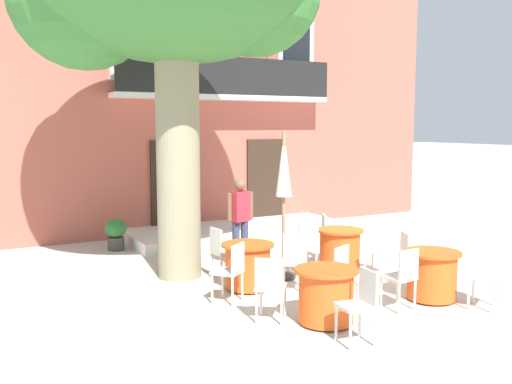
{
  "coord_description": "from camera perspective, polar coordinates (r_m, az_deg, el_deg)",
  "views": [
    {
      "loc": [
        -6.79,
        -8.18,
        2.67
      ],
      "look_at": [
        -1.3,
        2.09,
        1.3
      ],
      "focal_mm": 39.99,
      "sensor_mm": 36.0,
      "label": 1
    }
  ],
  "objects": [
    {
      "name": "cafe_chair_far_side_0",
      "position": [
        8.63,
        -2.45,
        -7.64
      ],
      "size": [
        0.56,
        0.56,
        0.91
      ],
      "color": "silver",
      "rests_on": "ground"
    },
    {
      "name": "entrance_step_platform",
      "position": [
        13.77,
        -1.71,
        -3.94
      ],
      "size": [
        5.31,
        2.1,
        0.25
      ],
      "primitive_type": "cube",
      "color": "silver",
      "rests_on": "ground"
    },
    {
      "name": "ground_plane",
      "position": [
        10.96,
        11.31,
        -7.52
      ],
      "size": [
        120.0,
        120.0,
        0.0
      ],
      "primitive_type": "plane",
      "color": "beige"
    },
    {
      "name": "building_facade",
      "position": [
        16.35,
        -6.58,
        10.44
      ],
      "size": [
        13.0,
        5.09,
        7.5
      ],
      "color": "#BC5B4C",
      "rests_on": "ground"
    },
    {
      "name": "cafe_chair_front_0",
      "position": [
        11.39,
        7.34,
        -4.17
      ],
      "size": [
        0.54,
        0.54,
        0.91
      ],
      "color": "silver",
      "rests_on": "ground"
    },
    {
      "name": "cafe_chair_near_tree_2",
      "position": [
        8.47,
        9.15,
        -8.01
      ],
      "size": [
        0.53,
        0.53,
        0.91
      ],
      "color": "silver",
      "rests_on": "ground"
    },
    {
      "name": "pedestrian_mid_plaza",
      "position": [
        10.63,
        -1.59,
        -2.6
      ],
      "size": [
        0.53,
        0.3,
        1.68
      ],
      "color": "#384260",
      "rests_on": "ground"
    },
    {
      "name": "cafe_table_middle",
      "position": [
        9.2,
        17.18,
        -7.93
      ],
      "size": [
        0.86,
        0.86,
        0.76
      ],
      "color": "#EA561E",
      "rests_on": "ground"
    },
    {
      "name": "cafe_chair_middle_0",
      "position": [
        8.55,
        14.45,
        -7.99
      ],
      "size": [
        0.44,
        0.44,
        0.91
      ],
      "color": "silver",
      "rests_on": "ground"
    },
    {
      "name": "cafe_chair_middle_2",
      "position": [
        9.82,
        15.24,
        -6.11
      ],
      "size": [
        0.53,
        0.53,
        0.91
      ],
      "color": "silver",
      "rests_on": "ground"
    },
    {
      "name": "ground_planter_left",
      "position": [
        12.61,
        -13.86,
        -3.99
      ],
      "size": [
        0.46,
        0.46,
        0.66
      ],
      "color": "#47423D",
      "rests_on": "ground"
    },
    {
      "name": "cafe_chair_front_2",
      "position": [
        10.44,
        12.27,
        -5.27
      ],
      "size": [
        0.54,
        0.54,
        0.91
      ],
      "color": "silver",
      "rests_on": "ground"
    },
    {
      "name": "cafe_chair_far_side_1",
      "position": [
        9.32,
        3.84,
        -6.57
      ],
      "size": [
        0.56,
        0.56,
        0.91
      ],
      "color": "silver",
      "rests_on": "ground"
    },
    {
      "name": "cafe_chair_near_tree_0",
      "position": [
        7.8,
        1.43,
        -9.21
      ],
      "size": [
        0.56,
        0.56,
        0.91
      ],
      "color": "silver",
      "rests_on": "ground"
    },
    {
      "name": "cafe_chair_front_1",
      "position": [
        10.26,
        4.98,
        -5.36
      ],
      "size": [
        0.44,
        0.44,
        0.91
      ],
      "color": "silver",
      "rests_on": "ground"
    },
    {
      "name": "cafe_chair_middle_1",
      "position": [
        9.08,
        21.94,
        -7.41
      ],
      "size": [
        0.55,
        0.55,
        0.91
      ],
      "color": "silver",
      "rests_on": "ground"
    },
    {
      "name": "cafe_chair_far_side_2",
      "position": [
        9.92,
        -3.49,
        -5.76
      ],
      "size": [
        0.43,
        0.43,
        0.91
      ],
      "color": "silver",
      "rests_on": "ground"
    },
    {
      "name": "cafe_chair_near_tree_1",
      "position": [
        7.21,
        10.46,
        -10.65
      ],
      "size": [
        0.44,
        0.44,
        0.91
      ],
      "color": "silver",
      "rests_on": "ground"
    },
    {
      "name": "cafe_umbrella",
      "position": [
        9.8,
        2.8,
        0.83
      ],
      "size": [
        0.44,
        0.44,
        2.55
      ],
      "color": "#997A56",
      "rests_on": "ground"
    },
    {
      "name": "cafe_table_far_side",
      "position": [
        9.36,
        -0.82,
        -7.37
      ],
      "size": [
        0.86,
        0.86,
        0.76
      ],
      "color": "#EA561E",
      "rests_on": "ground"
    },
    {
      "name": "cafe_table_near_tree",
      "position": [
        7.84,
        7.03,
        -10.23
      ],
      "size": [
        0.86,
        0.86,
        0.76
      ],
      "color": "#EA561E",
      "rests_on": "ground"
    },
    {
      "name": "cafe_table_front",
      "position": [
        10.71,
        8.37,
        -5.64
      ],
      "size": [
        0.86,
        0.86,
        0.76
      ],
      "color": "#EA561E",
      "rests_on": "ground"
    }
  ]
}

